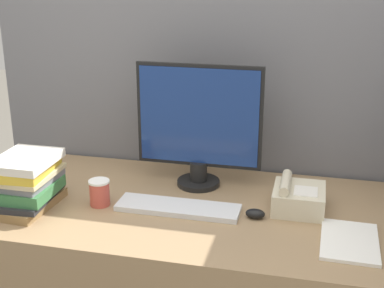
% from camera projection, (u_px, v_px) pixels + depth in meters
% --- Properties ---
extents(cubicle_panel_rear, '(1.98, 0.04, 1.55)m').
position_uv_depth(cubicle_panel_rear, '(215.00, 163.00, 2.41)').
color(cubicle_panel_rear, slate).
rests_on(cubicle_panel_rear, ground_plane).
extents(monitor, '(0.50, 0.17, 0.50)m').
position_uv_depth(monitor, '(199.00, 127.00, 2.11)').
color(monitor, black).
rests_on(monitor, desk).
extents(keyboard, '(0.46, 0.13, 0.02)m').
position_uv_depth(keyboard, '(178.00, 208.00, 1.96)').
color(keyboard, silver).
rests_on(keyboard, desk).
extents(mouse, '(0.07, 0.05, 0.03)m').
position_uv_depth(mouse, '(255.00, 214.00, 1.90)').
color(mouse, black).
rests_on(mouse, desk).
extents(coffee_cup, '(0.08, 0.08, 0.10)m').
position_uv_depth(coffee_cup, '(100.00, 193.00, 1.99)').
color(coffee_cup, '#BF4C3F').
rests_on(coffee_cup, desk).
extents(book_stack, '(0.22, 0.29, 0.20)m').
position_uv_depth(book_stack, '(26.00, 182.00, 1.96)').
color(book_stack, olive).
rests_on(book_stack, desk).
extents(desk_telephone, '(0.19, 0.20, 0.12)m').
position_uv_depth(desk_telephone, '(298.00, 198.00, 1.96)').
color(desk_telephone, beige).
rests_on(desk_telephone, desk).
extents(paper_pile, '(0.19, 0.28, 0.01)m').
position_uv_depth(paper_pile, '(350.00, 241.00, 1.74)').
color(paper_pile, white).
rests_on(paper_pile, desk).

